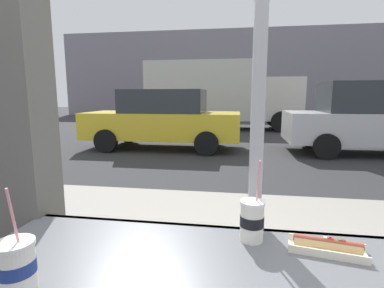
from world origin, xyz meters
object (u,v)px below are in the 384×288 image
(box_truck, at_px, (219,93))
(parked_car_yellow, at_px, (163,119))
(hotdog_tray_near, at_px, (327,246))
(soda_cup_right, at_px, (252,220))
(parked_car_silver, at_px, (371,119))
(soda_cup_left, at_px, (16,266))

(box_truck, bearing_deg, parked_car_yellow, -102.56)
(hotdog_tray_near, xyz_separation_m, box_truck, (-1.21, 13.08, 0.65))
(hotdog_tray_near, distance_m, box_truck, 13.15)
(hotdog_tray_near, relative_size, parked_car_yellow, 0.06)
(hotdog_tray_near, bearing_deg, soda_cup_right, 169.53)
(parked_car_silver, height_order, box_truck, box_truck)
(soda_cup_left, height_order, hotdog_tray_near, soda_cup_left)
(soda_cup_right, bearing_deg, hotdog_tray_near, -10.47)
(soda_cup_left, height_order, parked_car_yellow, parked_car_yellow)
(hotdog_tray_near, xyz_separation_m, parked_car_yellow, (-2.47, 7.39, -0.16))
(soda_cup_right, relative_size, hotdog_tray_near, 1.17)
(soda_cup_right, height_order, parked_car_silver, parked_car_silver)
(soda_cup_right, relative_size, parked_car_silver, 0.07)
(soda_cup_right, relative_size, parked_car_yellow, 0.07)
(soda_cup_right, xyz_separation_m, box_truck, (-0.95, 13.03, 0.59))
(soda_cup_left, xyz_separation_m, parked_car_yellow, (-1.58, 7.74, -0.21))
(parked_car_silver, bearing_deg, soda_cup_left, -117.76)
(box_truck, bearing_deg, parked_car_silver, -52.39)
(soda_cup_left, xyz_separation_m, hotdog_tray_near, (0.90, 0.34, -0.05))
(soda_cup_right, height_order, box_truck, box_truck)
(hotdog_tray_near, bearing_deg, parked_car_yellow, 108.49)
(hotdog_tray_near, bearing_deg, box_truck, 95.27)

